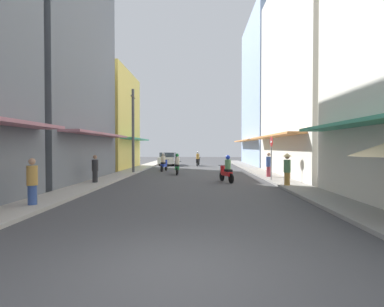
% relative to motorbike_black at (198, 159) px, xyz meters
% --- Properties ---
extents(ground_plane, '(84.18, 84.18, 0.00)m').
position_rel_motorbike_black_xyz_m(ground_plane, '(-0.21, -12.22, -0.70)').
color(ground_plane, '#424244').
extents(sidewalk_left, '(1.59, 46.26, 0.12)m').
position_rel_motorbike_black_xyz_m(sidewalk_left, '(-5.44, -12.22, -0.64)').
color(sidewalk_left, '#ADA89E').
rests_on(sidewalk_left, ground).
extents(sidewalk_right, '(1.59, 46.26, 0.12)m').
position_rel_motorbike_black_xyz_m(sidewalk_right, '(5.01, -12.22, -0.64)').
color(sidewalk_right, gray).
rests_on(sidewalk_right, ground).
extents(building_left_mid, '(7.05, 9.47, 15.01)m').
position_rel_motorbike_black_xyz_m(building_left_mid, '(-9.23, -14.67, 6.79)').
color(building_left_mid, slate).
rests_on(building_left_mid, ground).
extents(building_left_far, '(7.05, 8.30, 9.00)m').
position_rel_motorbike_black_xyz_m(building_left_far, '(-9.23, -4.99, 3.79)').
color(building_left_far, '#EFD159').
rests_on(building_left_far, ground).
extents(building_right_mid, '(7.05, 12.17, 14.41)m').
position_rel_motorbike_black_xyz_m(building_right_mid, '(8.81, -11.23, 6.49)').
color(building_right_mid, silver).
rests_on(building_right_mid, ground).
extents(building_right_far, '(7.05, 11.98, 16.69)m').
position_rel_motorbike_black_xyz_m(building_right_far, '(8.81, 1.47, 7.63)').
color(building_right_far, '#8CA5CC').
rests_on(building_right_far, ground).
extents(motorbike_black, '(0.55, 1.80, 1.58)m').
position_rel_motorbike_black_xyz_m(motorbike_black, '(0.00, 0.00, 0.00)').
color(motorbike_black, black).
rests_on(motorbike_black, ground).
extents(motorbike_blue, '(0.59, 1.80, 1.58)m').
position_rel_motorbike_black_xyz_m(motorbike_blue, '(-2.84, -7.31, 0.00)').
color(motorbike_blue, black).
rests_on(motorbike_blue, ground).
extents(motorbike_green, '(0.55, 1.81, 1.58)m').
position_rel_motorbike_black_xyz_m(motorbike_green, '(-1.47, -10.34, 0.00)').
color(motorbike_green, black).
rests_on(motorbike_green, ground).
extents(motorbike_red, '(0.78, 1.73, 1.58)m').
position_rel_motorbike_black_xyz_m(motorbike_red, '(1.77, -15.04, 0.00)').
color(motorbike_red, black).
rests_on(motorbike_red, ground).
extents(parked_car, '(1.87, 4.15, 1.45)m').
position_rel_motorbike_black_xyz_m(parked_car, '(-3.40, 1.08, 0.04)').
color(parked_car, silver).
rests_on(parked_car, ground).
extents(pedestrian_far, '(0.34, 0.34, 1.67)m').
position_rel_motorbike_black_xyz_m(pedestrian_far, '(4.69, -12.94, 0.13)').
color(pedestrian_far, '#99333F').
rests_on(pedestrian_far, ground).
extents(pedestrian_foreground, '(0.34, 0.34, 1.61)m').
position_rel_motorbike_black_xyz_m(pedestrian_foreground, '(-5.47, -16.31, 0.10)').
color(pedestrian_foreground, '#262628').
rests_on(pedestrian_foreground, ground).
extents(pedestrian_midway, '(0.34, 0.34, 1.66)m').
position_rel_motorbike_black_xyz_m(pedestrian_midway, '(-5.32, -22.49, 0.13)').
color(pedestrian_midway, '#334C8C').
rests_on(pedestrian_midway, ground).
extents(pedestrian_crossing, '(0.44, 0.44, 1.72)m').
position_rel_motorbike_black_xyz_m(pedestrian_crossing, '(4.61, -17.24, 0.27)').
color(pedestrian_crossing, '#BF8C3F').
rests_on(pedestrian_crossing, ground).
extents(utility_pole, '(0.20, 1.20, 6.47)m').
position_rel_motorbike_black_xyz_m(utility_pole, '(-4.89, -9.78, 2.61)').
color(utility_pole, '#4C4C4F').
rests_on(utility_pole, ground).
extents(street_sign_no_entry, '(0.07, 0.60, 2.65)m').
position_rel_motorbike_black_xyz_m(street_sign_no_entry, '(4.37, -14.94, 1.01)').
color(street_sign_no_entry, gray).
rests_on(street_sign_no_entry, ground).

